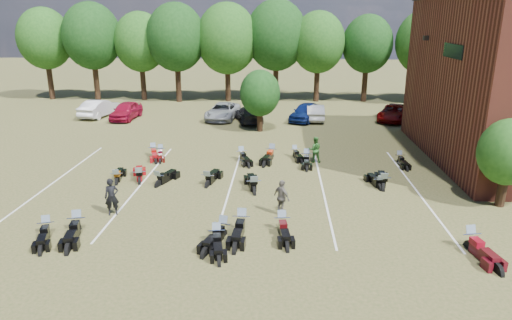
# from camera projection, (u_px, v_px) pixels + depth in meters

# --- Properties ---
(ground) EXTENTS (160.00, 160.00, 0.00)m
(ground) POSITION_uv_depth(u_px,v_px,m) (286.00, 209.00, 22.05)
(ground) COLOR brown
(ground) RESTS_ON ground
(car_0) EXTENTS (2.06, 4.65, 1.56)m
(car_0) POSITION_uv_depth(u_px,v_px,m) (126.00, 111.00, 41.03)
(car_0) COLOR maroon
(car_0) RESTS_ON ground
(car_1) EXTENTS (2.53, 5.01, 1.58)m
(car_1) POSITION_uv_depth(u_px,v_px,m) (99.00, 108.00, 42.09)
(car_1) COLOR #B9B9BE
(car_1) RESTS_ON ground
(car_2) EXTENTS (3.02, 5.44, 1.44)m
(car_2) POSITION_uv_depth(u_px,v_px,m) (223.00, 111.00, 41.00)
(car_2) COLOR gray
(car_2) RESTS_ON ground
(car_3) EXTENTS (3.09, 5.10, 1.38)m
(car_3) POSITION_uv_depth(u_px,v_px,m) (249.00, 114.00, 39.88)
(car_3) COLOR black
(car_3) RESTS_ON ground
(car_4) EXTENTS (3.50, 4.98, 1.58)m
(car_4) POSITION_uv_depth(u_px,v_px,m) (306.00, 112.00, 40.41)
(car_4) COLOR #0C1A54
(car_4) RESTS_ON ground
(car_5) EXTENTS (1.61, 4.36, 1.42)m
(car_5) POSITION_uv_depth(u_px,v_px,m) (315.00, 112.00, 40.67)
(car_5) COLOR #A5A6A1
(car_5) RESTS_ON ground
(car_6) EXTENTS (4.12, 5.58, 1.41)m
(car_6) POSITION_uv_depth(u_px,v_px,m) (394.00, 113.00, 40.43)
(car_6) COLOR #5F0505
(car_6) RESTS_ON ground
(car_7) EXTENTS (3.36, 5.15, 1.39)m
(car_7) POSITION_uv_depth(u_px,v_px,m) (436.00, 114.00, 40.19)
(car_7) COLOR #3C3B41
(car_7) RESTS_ON ground
(person_black) EXTENTS (0.75, 0.62, 1.77)m
(person_black) POSITION_uv_depth(u_px,v_px,m) (112.00, 197.00, 21.22)
(person_black) COLOR black
(person_black) RESTS_ON ground
(person_green) EXTENTS (0.84, 0.67, 1.67)m
(person_green) POSITION_uv_depth(u_px,v_px,m) (315.00, 150.00, 28.88)
(person_green) COLOR #285E23
(person_green) RESTS_ON ground
(person_grey) EXTENTS (0.98, 1.03, 1.72)m
(person_grey) POSITION_uv_depth(u_px,v_px,m) (282.00, 197.00, 21.21)
(person_grey) COLOR #5F5A51
(person_grey) RESTS_ON ground
(motorcycle_0) EXTENTS (1.27, 2.56, 1.37)m
(motorcycle_0) POSITION_uv_depth(u_px,v_px,m) (78.00, 232.00, 19.71)
(motorcycle_0) COLOR black
(motorcycle_0) RESTS_ON ground
(motorcycle_1) EXTENTS (1.36, 2.31, 1.22)m
(motorcycle_1) POSITION_uv_depth(u_px,v_px,m) (48.00, 235.00, 19.41)
(motorcycle_1) COLOR black
(motorcycle_1) RESTS_ON ground
(motorcycle_2) EXTENTS (1.10, 2.30, 1.23)m
(motorcycle_2) POSITION_uv_depth(u_px,v_px,m) (217.00, 244.00, 18.72)
(motorcycle_2) COLOR black
(motorcycle_2) RESTS_ON ground
(motorcycle_3) EXTENTS (1.39, 2.45, 1.30)m
(motorcycle_3) POSITION_uv_depth(u_px,v_px,m) (223.00, 237.00, 19.27)
(motorcycle_3) COLOR black
(motorcycle_3) RESTS_ON ground
(motorcycle_4) EXTENTS (0.95, 2.55, 1.40)m
(motorcycle_4) POSITION_uv_depth(u_px,v_px,m) (242.00, 231.00, 19.83)
(motorcycle_4) COLOR black
(motorcycle_4) RESTS_ON ground
(motorcycle_5) EXTENTS (1.01, 2.37, 1.28)m
(motorcycle_5) POSITION_uv_depth(u_px,v_px,m) (282.00, 231.00, 19.83)
(motorcycle_5) COLOR black
(motorcycle_5) RESTS_ON ground
(motorcycle_6) EXTENTS (1.21, 2.58, 1.38)m
(motorcycle_6) POSITION_uv_depth(u_px,v_px,m) (469.00, 249.00, 18.27)
(motorcycle_6) COLOR #430911
(motorcycle_6) RESTS_ON ground
(motorcycle_7) EXTENTS (1.41, 2.51, 1.33)m
(motorcycle_7) POSITION_uv_depth(u_px,v_px,m) (140.00, 183.00, 25.49)
(motorcycle_7) COLOR maroon
(motorcycle_7) RESTS_ON ground
(motorcycle_8) EXTENTS (1.05, 2.26, 1.21)m
(motorcycle_8) POSITION_uv_depth(u_px,v_px,m) (117.00, 184.00, 25.40)
(motorcycle_8) COLOR black
(motorcycle_8) RESTS_ON ground
(motorcycle_9) EXTENTS (1.47, 2.43, 1.29)m
(motorcycle_9) POSITION_uv_depth(u_px,v_px,m) (159.00, 186.00, 25.03)
(motorcycle_9) COLOR black
(motorcycle_9) RESTS_ON ground
(motorcycle_10) EXTENTS (1.18, 2.44, 1.31)m
(motorcycle_10) POSITION_uv_depth(u_px,v_px,m) (208.00, 186.00, 24.99)
(motorcycle_10) COLOR black
(motorcycle_10) RESTS_ON ground
(motorcycle_11) EXTENTS (1.24, 2.60, 1.39)m
(motorcycle_11) POSITION_uv_depth(u_px,v_px,m) (254.00, 193.00, 24.03)
(motorcycle_11) COLOR black
(motorcycle_11) RESTS_ON ground
(motorcycle_12) EXTENTS (1.07, 2.54, 1.37)m
(motorcycle_12) POSITION_uv_depth(u_px,v_px,m) (383.00, 190.00, 24.53)
(motorcycle_12) COLOR black
(motorcycle_12) RESTS_ON ground
(motorcycle_13) EXTENTS (1.06, 2.18, 1.16)m
(motorcycle_13) POSITION_uv_depth(u_px,v_px,m) (379.00, 189.00, 24.59)
(motorcycle_13) COLOR black
(motorcycle_13) RESTS_ON ground
(motorcycle_14) EXTENTS (1.06, 2.10, 1.12)m
(motorcycle_14) POSITION_uv_depth(u_px,v_px,m) (161.00, 156.00, 30.31)
(motorcycle_14) COLOR #420B09
(motorcycle_14) RESTS_ON ground
(motorcycle_15) EXTENTS (1.39, 2.30, 1.22)m
(motorcycle_15) POSITION_uv_depth(u_px,v_px,m) (154.00, 156.00, 30.40)
(motorcycle_15) COLOR maroon
(motorcycle_15) RESTS_ON ground
(motorcycle_16) EXTENTS (1.41, 2.32, 1.23)m
(motorcycle_16) POSITION_uv_depth(u_px,v_px,m) (242.00, 160.00, 29.59)
(motorcycle_16) COLOR black
(motorcycle_16) RESTS_ON ground
(motorcycle_17) EXTENTS (1.30, 2.53, 1.35)m
(motorcycle_17) POSITION_uv_depth(u_px,v_px,m) (271.00, 158.00, 29.89)
(motorcycle_17) COLOR black
(motorcycle_17) RESTS_ON ground
(motorcycle_18) EXTENTS (1.13, 2.09, 1.11)m
(motorcycle_18) POSITION_uv_depth(u_px,v_px,m) (295.00, 157.00, 30.19)
(motorcycle_18) COLOR black
(motorcycle_18) RESTS_ON ground
(motorcycle_19) EXTENTS (0.77, 2.24, 1.24)m
(motorcycle_19) POSITION_uv_depth(u_px,v_px,m) (306.00, 163.00, 29.03)
(motorcycle_19) COLOR black
(motorcycle_19) RESTS_ON ground
(motorcycle_20) EXTENTS (0.76, 2.03, 1.11)m
(motorcycle_20) POSITION_uv_depth(u_px,v_px,m) (399.00, 163.00, 28.91)
(motorcycle_20) COLOR black
(motorcycle_20) RESTS_ON ground
(tree_line) EXTENTS (56.00, 6.00, 9.79)m
(tree_line) POSITION_uv_depth(u_px,v_px,m) (276.00, 42.00, 47.79)
(tree_line) COLOR black
(tree_line) RESTS_ON ground
(young_tree_near_building) EXTENTS (2.80, 2.80, 4.16)m
(young_tree_near_building) POSITION_uv_depth(u_px,v_px,m) (508.00, 152.00, 21.61)
(young_tree_near_building) COLOR black
(young_tree_near_building) RESTS_ON ground
(young_tree_midfield) EXTENTS (3.20, 3.20, 4.70)m
(young_tree_midfield) POSITION_uv_depth(u_px,v_px,m) (260.00, 93.00, 35.97)
(young_tree_midfield) COLOR black
(young_tree_midfield) RESTS_ON ground
(parking_lines) EXTENTS (20.10, 14.00, 0.01)m
(parking_lines) POSITION_uv_depth(u_px,v_px,m) (231.00, 186.00, 25.06)
(parking_lines) COLOR silver
(parking_lines) RESTS_ON ground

